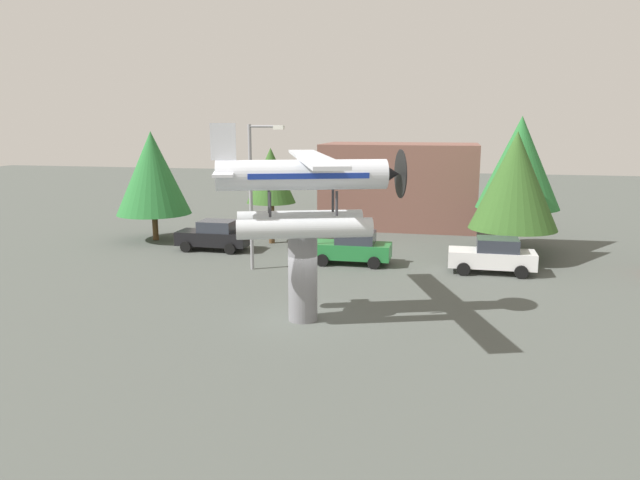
# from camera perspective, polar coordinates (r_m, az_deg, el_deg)

# --- Properties ---
(ground_plane) EXTENTS (140.00, 140.00, 0.00)m
(ground_plane) POSITION_cam_1_polar(r_m,az_deg,el_deg) (23.03, -1.63, -7.56)
(ground_plane) COLOR #4C514C
(display_pedestal) EXTENTS (1.10, 1.10, 3.35)m
(display_pedestal) POSITION_cam_1_polar(r_m,az_deg,el_deg) (22.55, -1.65, -3.53)
(display_pedestal) COLOR slate
(display_pedestal) RESTS_ON ground
(floatplane_monument) EXTENTS (7.20, 10.19, 4.00)m
(floatplane_monument) POSITION_cam_1_polar(r_m,az_deg,el_deg) (21.96, -1.36, 4.96)
(floatplane_monument) COLOR silver
(floatplane_monument) RESTS_ON display_pedestal
(car_near_black) EXTENTS (4.20, 2.02, 1.76)m
(car_near_black) POSITION_cam_1_polar(r_m,az_deg,el_deg) (35.58, -9.98, 0.44)
(car_near_black) COLOR black
(car_near_black) RESTS_ON ground
(car_mid_green) EXTENTS (4.20, 2.02, 1.76)m
(car_mid_green) POSITION_cam_1_polar(r_m,az_deg,el_deg) (31.70, 3.05, -0.71)
(car_mid_green) COLOR #237A38
(car_mid_green) RESTS_ON ground
(car_far_white) EXTENTS (4.20, 2.02, 1.76)m
(car_far_white) POSITION_cam_1_polar(r_m,az_deg,el_deg) (30.98, 16.10, -1.42)
(car_far_white) COLOR white
(car_far_white) RESTS_ON ground
(streetlight_primary) EXTENTS (1.84, 0.28, 7.28)m
(streetlight_primary) POSITION_cam_1_polar(r_m,az_deg,el_deg) (30.10, -6.22, 5.12)
(streetlight_primary) COLOR gray
(streetlight_primary) RESTS_ON ground
(storefront_building) EXTENTS (10.75, 6.20, 5.89)m
(storefront_building) POSITION_cam_1_polar(r_m,az_deg,el_deg) (43.54, 7.58, 5.19)
(storefront_building) COLOR brown
(storefront_building) RESTS_ON ground
(tree_west) EXTENTS (4.64, 4.64, 6.84)m
(tree_west) POSITION_cam_1_polar(r_m,az_deg,el_deg) (39.12, -15.62, 6.14)
(tree_west) COLOR brown
(tree_west) RESTS_ON ground
(tree_east) EXTENTS (3.01, 3.01, 5.87)m
(tree_east) POSITION_cam_1_polar(r_m,az_deg,el_deg) (36.82, -4.69, 6.09)
(tree_east) COLOR brown
(tree_east) RESTS_ON ground
(tree_center_back) EXTENTS (4.66, 4.66, 6.93)m
(tree_center_back) POSITION_cam_1_polar(r_m,az_deg,el_deg) (33.59, 18.03, 5.37)
(tree_center_back) COLOR brown
(tree_center_back) RESTS_ON ground
(tree_far_east) EXTENTS (4.77, 4.77, 7.74)m
(tree_far_east) POSITION_cam_1_polar(r_m,az_deg,el_deg) (36.75, 18.42, 6.98)
(tree_far_east) COLOR brown
(tree_far_east) RESTS_ON ground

